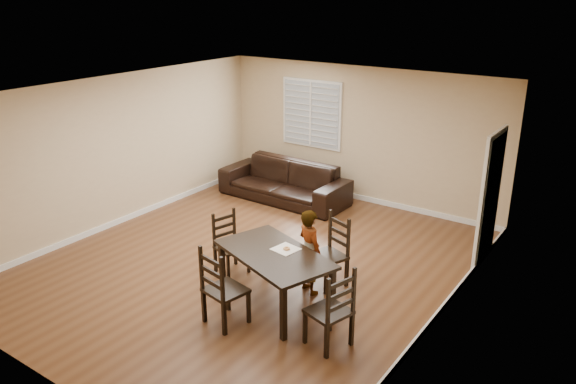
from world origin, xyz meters
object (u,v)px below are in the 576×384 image
(dining_table, at_px, (274,259))
(sofa, at_px, (284,181))
(donut, at_px, (287,248))
(child, at_px, (310,251))
(chair_near, at_px, (335,252))
(chair_far, at_px, (217,292))
(chair_left, at_px, (227,244))
(chair_right, at_px, (336,314))

(dining_table, height_order, sofa, sofa)
(donut, height_order, sofa, donut)
(child, height_order, sofa, child)
(chair_near, relative_size, donut, 11.24)
(dining_table, relative_size, chair_far, 1.73)
(chair_far, xyz_separation_m, chair_left, (-0.91, 1.25, -0.06))
(chair_far, bearing_deg, child, -97.51)
(child, relative_size, donut, 13.27)
(donut, bearing_deg, sofa, 125.60)
(chair_far, bearing_deg, chair_near, -97.76)
(chair_far, bearing_deg, chair_right, -152.63)
(chair_right, distance_m, donut, 1.30)
(dining_table, height_order, chair_right, chair_right)
(dining_table, distance_m, donut, 0.22)
(chair_left, distance_m, child, 1.41)
(chair_near, distance_m, sofa, 3.52)
(dining_table, distance_m, child, 0.61)
(chair_near, height_order, chair_right, chair_near)
(chair_left, height_order, donut, chair_left)
(child, bearing_deg, chair_right, 158.87)
(dining_table, bearing_deg, chair_near, 89.85)
(donut, relative_size, sofa, 0.04)
(chair_right, xyz_separation_m, child, (-1.00, 0.98, 0.15))
(chair_far, relative_size, donut, 11.54)
(chair_near, xyz_separation_m, chair_far, (-0.63, -1.84, 0.01))
(chair_far, relative_size, sofa, 0.41)
(chair_right, height_order, child, child)
(dining_table, height_order, child, child)
(child, bearing_deg, chair_left, 29.86)
(chair_left, height_order, child, child)
(child, bearing_deg, sofa, -26.02)
(chair_left, bearing_deg, chair_far, -128.63)
(chair_near, bearing_deg, sofa, 157.80)
(chair_right, relative_size, donut, 11.21)
(chair_near, relative_size, chair_left, 1.11)
(child, bearing_deg, dining_table, 93.96)
(chair_near, bearing_deg, dining_table, -88.90)
(dining_table, bearing_deg, chair_left, -179.63)
(chair_right, height_order, sofa, chair_right)
(chair_far, height_order, chair_right, chair_far)
(chair_left, xyz_separation_m, sofa, (-1.04, 2.98, -0.04))
(chair_near, height_order, sofa, chair_near)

